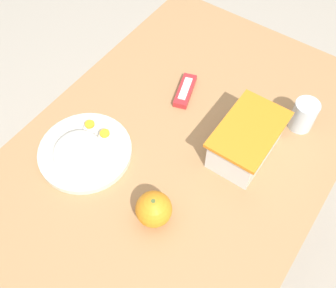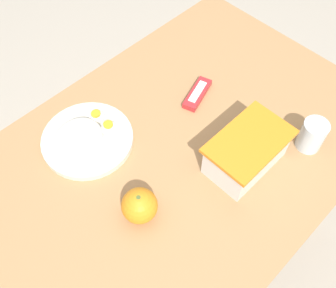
# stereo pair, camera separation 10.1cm
# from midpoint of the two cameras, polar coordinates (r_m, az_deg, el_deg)

# --- Properties ---
(ground_plane) EXTENTS (10.00, 10.00, 0.00)m
(ground_plane) POSITION_cam_midpoint_polar(r_m,az_deg,el_deg) (1.69, -1.27, -14.81)
(ground_plane) COLOR #B2A899
(table) EXTENTS (1.17, 0.77, 0.72)m
(table) POSITION_cam_midpoint_polar(r_m,az_deg,el_deg) (1.13, -1.84, -4.57)
(table) COLOR #AD7F51
(table) RESTS_ON ground_plane
(food_container) EXTENTS (0.21, 0.14, 0.10)m
(food_container) POSITION_cam_midpoint_polar(r_m,az_deg,el_deg) (1.00, 8.50, 0.13)
(food_container) COLOR white
(food_container) RESTS_ON table
(orange_fruit) EXTENTS (0.09, 0.09, 0.09)m
(orange_fruit) POSITION_cam_midpoint_polar(r_m,az_deg,el_deg) (0.91, -5.30, -9.65)
(orange_fruit) COLOR orange
(orange_fruit) RESTS_ON table
(rice_plate) EXTENTS (0.24, 0.24, 0.07)m
(rice_plate) POSITION_cam_midpoint_polar(r_m,az_deg,el_deg) (1.04, -15.00, -1.05)
(rice_plate) COLOR silver
(rice_plate) RESTS_ON table
(candy_bar) EXTENTS (0.13, 0.08, 0.02)m
(candy_bar) POSITION_cam_midpoint_polar(r_m,az_deg,el_deg) (1.15, -0.02, 7.59)
(candy_bar) COLOR #B7282D
(candy_bar) RESTS_ON table
(drinking_glass) EXTENTS (0.07, 0.07, 0.09)m
(drinking_glass) POSITION_cam_midpoint_polar(r_m,az_deg,el_deg) (1.09, 16.62, 3.85)
(drinking_glass) COLOR silver
(drinking_glass) RESTS_ON table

